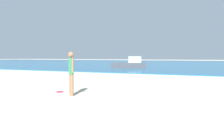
{
  "coord_description": "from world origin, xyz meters",
  "views": [
    {
      "loc": [
        2.4,
        -0.21,
        1.48
      ],
      "look_at": [
        -0.49,
        7.34,
        1.05
      ],
      "focal_mm": 30.96,
      "sensor_mm": 36.0,
      "label": 1
    }
  ],
  "objects": [
    {
      "name": "water",
      "position": [
        0.0,
        45.94,
        0.03
      ],
      "size": [
        160.0,
        60.0,
        0.06
      ],
      "primitive_type": "cube",
      "color": "#1E6B9E",
      "rests_on": "ground"
    },
    {
      "name": "person_standing",
      "position": [
        -1.64,
        6.02,
        0.95
      ],
      "size": [
        0.32,
        0.26,
        1.67
      ],
      "rotation": [
        0.0,
        0.0,
        5.64
      ],
      "color": "#936B4C",
      "rests_on": "ground"
    },
    {
      "name": "frisbee",
      "position": [
        -2.5,
        6.48,
        0.01
      ],
      "size": [
        0.29,
        0.29,
        0.03
      ],
      "primitive_type": "cylinder",
      "color": "#E51E4C",
      "rests_on": "ground"
    },
    {
      "name": "boat_near",
      "position": [
        -4.07,
        22.83,
        0.56
      ],
      "size": [
        4.49,
        2.63,
        1.46
      ],
      "rotation": [
        0.0,
        0.0,
        3.46
      ],
      "color": "#4C4C51",
      "rests_on": "water"
    }
  ]
}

